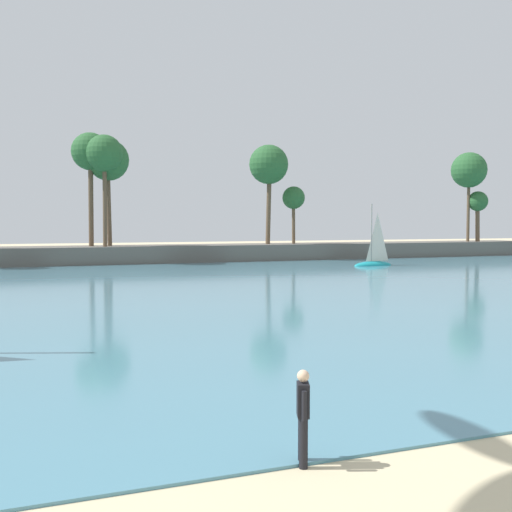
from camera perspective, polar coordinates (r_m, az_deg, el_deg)
name	(u,v)px	position (r m, az deg, el deg)	size (l,w,h in m)	color
sea	(98,269)	(57.58, -14.21, -1.16)	(220.00, 95.07, 0.06)	teal
palm_headland	(101,227)	(64.92, -13.95, 2.55)	(108.21, 6.30, 13.16)	#605B54
person_at_waterline	(303,414)	(11.03, 4.31, -14.20)	(0.31, 0.52, 1.67)	black
sailboat_near_shore	(374,260)	(60.94, 10.68, -0.33)	(4.50, 1.88, 6.33)	teal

